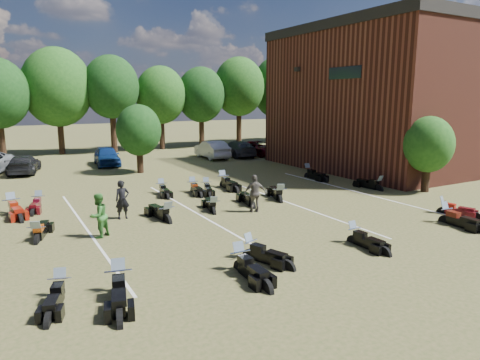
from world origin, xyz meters
TOP-DOWN VIEW (x-y plane):
  - ground at (0.00, 0.00)m, footprint 160.00×160.00m
  - car_3 at (-9.39, 19.35)m, footprint 2.76×4.84m
  - car_4 at (-3.31, 20.29)m, footprint 2.25×4.63m
  - car_5 at (5.90, 19.85)m, footprint 1.92×4.90m
  - car_6 at (10.62, 19.50)m, footprint 3.25×5.20m
  - car_7 at (8.49, 19.75)m, footprint 2.34×5.15m
  - person_black at (-6.26, 3.99)m, footprint 0.65×0.44m
  - person_green at (-7.74, 1.82)m, footprint 1.08×1.04m
  - person_grey at (-0.47, 2.04)m, footprint 1.15×0.76m
  - motorcycle_0 at (-9.77, -2.95)m, footprint 1.24×2.11m
  - motorcycle_1 at (-8.30, -3.46)m, footprint 1.31×2.51m
  - motorcycle_2 at (-4.59, -3.76)m, footprint 0.80×2.30m
  - motorcycle_3 at (-3.75, -2.99)m, footprint 1.36×2.25m
  - motorcycle_4 at (0.42, -3.59)m, footprint 0.69×2.07m
  - motorcycle_5 at (5.84, -3.61)m, footprint 0.84×2.30m
  - motorcycle_6 at (7.18, -2.53)m, footprint 1.23×2.09m
  - motorcycle_8 at (-9.92, 2.33)m, footprint 1.29×2.28m
  - motorcycle_9 at (-4.73, 2.44)m, footprint 0.99×2.44m
  - motorcycle_10 at (-2.31, 2.77)m, footprint 1.15×2.21m
  - motorcycle_11 at (1.73, 3.13)m, footprint 1.55×2.57m
  - motorcycle_12 at (-0.14, 2.83)m, footprint 1.18×2.40m
  - motorcycle_13 at (8.39, 2.55)m, footprint 0.90×2.31m
  - motorcycle_14 at (-9.38, 8.07)m, footprint 1.18×2.19m
  - motorcycle_15 at (-10.58, 7.48)m, footprint 1.13×2.55m
  - motorcycle_16 at (-2.98, 8.17)m, footprint 0.92×2.15m
  - motorcycle_17 at (-1.26, 7.66)m, footprint 0.97×2.23m
  - motorcycle_18 at (0.94, 8.07)m, footprint 0.93×2.54m
  - motorcycle_19 at (-0.57, 7.30)m, footprint 1.25×2.16m
  - motorcycle_20 at (7.38, 7.87)m, footprint 0.82×2.44m
  - brick_building at (22.00, 9.00)m, footprint 25.40×15.20m
  - tree_line at (-1.00, 29.00)m, footprint 56.00×6.00m
  - young_tree_near_building at (10.50, 1.00)m, footprint 2.80×2.80m
  - young_tree_midfield at (-2.00, 15.50)m, footprint 3.20×3.20m
  - parking_lines at (-3.00, 3.00)m, footprint 20.10×14.00m

SIDE VIEW (x-z plane):
  - ground at x=0.00m, z-range 0.00..0.00m
  - motorcycle_0 at x=-9.77m, z-range -0.56..0.56m
  - motorcycle_1 at x=-8.30m, z-range -0.67..0.67m
  - motorcycle_2 at x=-4.59m, z-range -0.63..0.63m
  - motorcycle_3 at x=-3.75m, z-range -0.60..0.60m
  - motorcycle_4 at x=0.42m, z-range -0.57..0.57m
  - motorcycle_5 at x=5.84m, z-range -0.63..0.63m
  - motorcycle_6 at x=7.18m, z-range -0.56..0.56m
  - motorcycle_8 at x=-9.92m, z-range -0.60..0.60m
  - motorcycle_9 at x=-4.73m, z-range -0.66..0.66m
  - motorcycle_10 at x=-2.31m, z-range -0.59..0.59m
  - motorcycle_11 at x=1.73m, z-range -0.68..0.68m
  - motorcycle_12 at x=-0.14m, z-range -0.64..0.64m
  - motorcycle_13 at x=8.39m, z-range -0.63..0.63m
  - motorcycle_14 at x=-9.38m, z-range -0.58..0.58m
  - motorcycle_15 at x=-10.58m, z-range -0.69..0.69m
  - motorcycle_16 at x=-2.98m, z-range -0.58..0.58m
  - motorcycle_17 at x=-1.26m, z-range -0.60..0.60m
  - motorcycle_18 at x=0.94m, z-range -0.70..0.70m
  - motorcycle_19 at x=-0.57m, z-range -0.57..0.57m
  - motorcycle_20 at x=7.38m, z-range -0.68..0.68m
  - parking_lines at x=-3.00m, z-range 0.00..0.01m
  - car_3 at x=-9.39m, z-range 0.00..1.32m
  - car_6 at x=10.62m, z-range 0.00..1.34m
  - car_7 at x=8.49m, z-range 0.00..1.46m
  - car_4 at x=-3.31m, z-range 0.00..1.52m
  - car_5 at x=5.90m, z-range 0.00..1.59m
  - person_green at x=-7.74m, z-range 0.00..1.75m
  - person_black at x=-6.26m, z-range 0.00..1.75m
  - person_grey at x=-0.47m, z-range 0.00..1.82m
  - young_tree_near_building at x=10.50m, z-range 0.67..4.83m
  - young_tree_midfield at x=-2.00m, z-range 0.74..5.44m
  - brick_building at x=22.00m, z-range 0.01..10.71m
  - tree_line at x=-1.00m, z-range 1.42..11.20m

